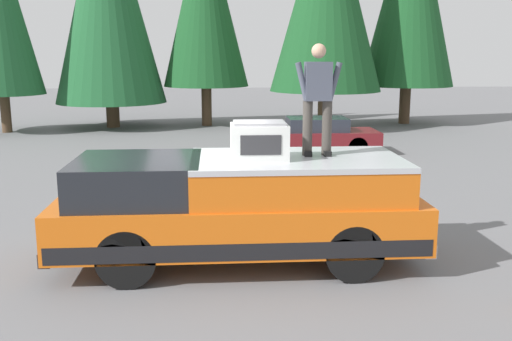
% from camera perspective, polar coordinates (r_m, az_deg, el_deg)
% --- Properties ---
extents(ground_plane, '(90.00, 90.00, 0.00)m').
position_cam_1_polar(ground_plane, '(9.48, -6.39, -8.33)').
color(ground_plane, slate).
extents(pickup_truck, '(2.01, 5.54, 1.65)m').
position_cam_1_polar(pickup_truck, '(8.91, -1.66, -3.68)').
color(pickup_truck, orange).
rests_on(pickup_truck, ground).
extents(compressor_unit, '(0.65, 0.84, 0.56)m').
position_cam_1_polar(compressor_unit, '(8.60, 0.32, 2.95)').
color(compressor_unit, silver).
rests_on(compressor_unit, pickup_truck).
extents(person_on_truck_bed, '(0.29, 0.72, 1.69)m').
position_cam_1_polar(person_on_truck_bed, '(8.90, 6.10, 7.23)').
color(person_on_truck_bed, '#423D38').
rests_on(person_on_truck_bed, pickup_truck).
extents(parked_car_maroon, '(1.64, 4.10, 1.16)m').
position_cam_1_polar(parked_car_maroon, '(18.80, 5.76, 3.44)').
color(parked_car_maroon, maroon).
rests_on(parked_car_maroon, ground).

